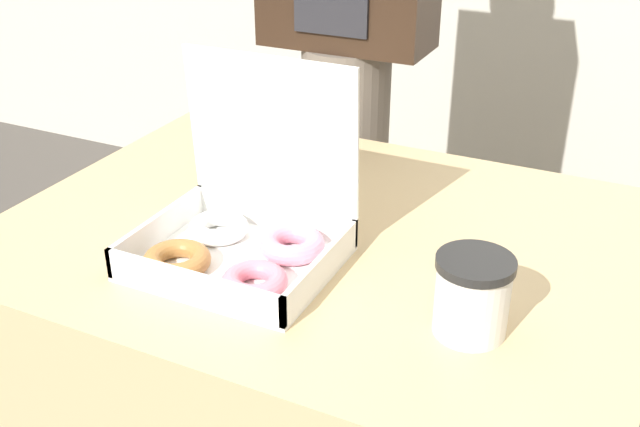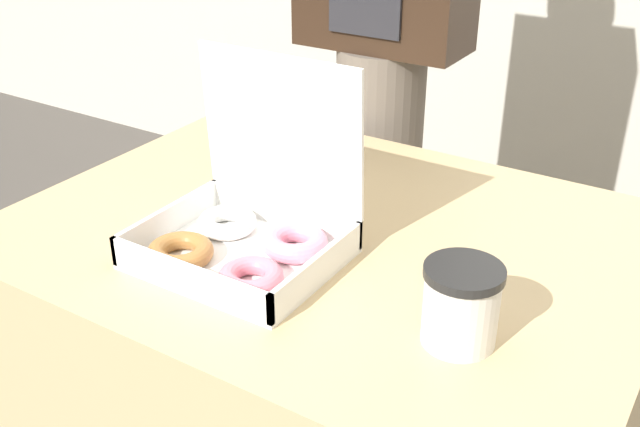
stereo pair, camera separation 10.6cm
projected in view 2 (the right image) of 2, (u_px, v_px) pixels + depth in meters
table at (329, 397)px, 1.39m from camera, size 1.02×0.78×0.71m
donut_box at (248, 228)px, 1.13m from camera, size 0.29×0.25×0.29m
coffee_cup at (461, 305)px, 0.93m from camera, size 0.10×0.10×0.11m
person_customer at (384, 24)px, 1.62m from camera, size 0.37×0.21×1.64m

